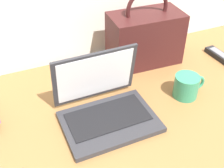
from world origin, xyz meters
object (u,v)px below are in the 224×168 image
at_px(laptop, 104,105).
at_px(handbag, 145,37).
at_px(remote_control_near, 221,56).
at_px(coffee_mug, 187,86).

bearing_deg(laptop, handbag, 41.48).
xyz_separation_m(laptop, remote_control_near, (0.61, 0.13, -0.03)).
bearing_deg(coffee_mug, laptop, 176.60).
relative_size(remote_control_near, handbag, 0.49).
distance_m(laptop, coffee_mug, 0.32).
bearing_deg(handbag, coffee_mug, -83.78).
xyz_separation_m(laptop, handbag, (0.29, 0.26, 0.07)).
bearing_deg(handbag, remote_control_near, -20.64).
bearing_deg(remote_control_near, laptop, -167.65).
height_order(coffee_mug, handbag, handbag).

